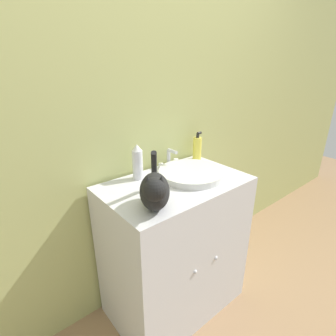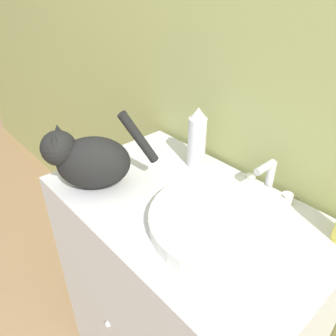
# 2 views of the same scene
# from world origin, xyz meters

# --- Properties ---
(wall_back) EXTENTS (6.00, 0.05, 2.50)m
(wall_back) POSITION_xyz_m (0.00, 0.56, 1.25)
(wall_back) COLOR tan
(wall_back) RESTS_ON ground_plane
(vanity_cabinet) EXTENTS (0.84, 0.53, 0.91)m
(vanity_cabinet) POSITION_xyz_m (0.00, 0.26, 0.46)
(vanity_cabinet) COLOR silver
(vanity_cabinet) RESTS_ON ground_plane
(sink_basin) EXTENTS (0.39, 0.39, 0.04)m
(sink_basin) POSITION_xyz_m (0.13, 0.27, 0.93)
(sink_basin) COLOR silver
(sink_basin) RESTS_ON vanity_cabinet
(faucet) EXTENTS (0.16, 0.09, 0.12)m
(faucet) POSITION_xyz_m (0.13, 0.47, 0.96)
(faucet) COLOR silver
(faucet) RESTS_ON vanity_cabinet
(cat) EXTENTS (0.25, 0.31, 0.24)m
(cat) POSITION_xyz_m (-0.26, 0.10, 1.01)
(cat) COLOR black
(cat) RESTS_ON vanity_cabinet
(spray_bottle) EXTENTS (0.06, 0.06, 0.21)m
(spray_bottle) POSITION_xyz_m (-0.14, 0.44, 1.01)
(spray_bottle) COLOR silver
(spray_bottle) RESTS_ON vanity_cabinet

